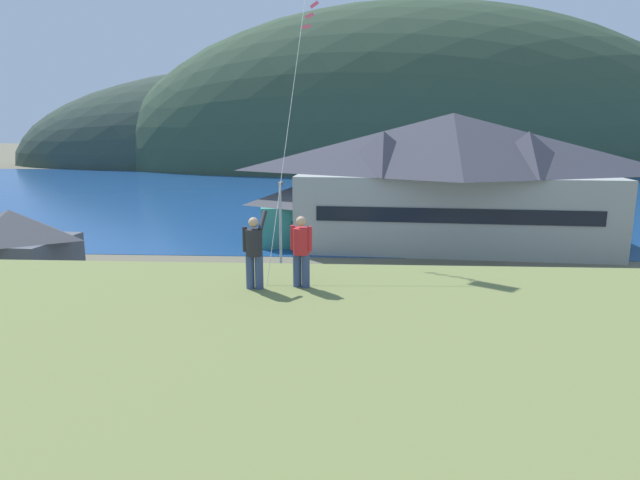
# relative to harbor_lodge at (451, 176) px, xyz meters

# --- Properties ---
(ground_plane) EXTENTS (600.00, 600.00, 0.00)m
(ground_plane) POSITION_rel_harbor_lodge_xyz_m (-10.94, -22.90, -5.77)
(ground_plane) COLOR #66604C
(parking_lot_pad) EXTENTS (40.00, 20.00, 0.10)m
(parking_lot_pad) POSITION_rel_harbor_lodge_xyz_m (-10.94, -17.90, -5.72)
(parking_lot_pad) COLOR gray
(parking_lot_pad) RESTS_ON ground
(bay_water) EXTENTS (360.00, 84.00, 0.03)m
(bay_water) POSITION_rel_harbor_lodge_xyz_m (-10.94, 37.10, -5.75)
(bay_water) COLOR navy
(bay_water) RESTS_ON ground
(far_hill_west_ridge) EXTENTS (139.97, 54.17, 50.25)m
(far_hill_west_ridge) POSITION_rel_harbor_lodge_xyz_m (-27.86, 98.81, -5.77)
(far_hill_west_ridge) COLOR #2D3D33
(far_hill_west_ridge) RESTS_ON ground
(far_hill_east_peak) EXTENTS (145.24, 60.51, 76.58)m
(far_hill_east_peak) POSITION_rel_harbor_lodge_xyz_m (7.24, 88.73, -5.77)
(far_hill_east_peak) COLOR #334733
(far_hill_east_peak) RESTS_ON ground
(harbor_lodge) EXTENTS (26.68, 13.52, 10.82)m
(harbor_lodge) POSITION_rel_harbor_lodge_xyz_m (0.00, 0.00, 0.00)
(harbor_lodge) COLOR #999E99
(harbor_lodge) RESTS_ON ground
(storage_shed_near_lot) EXTENTS (6.39, 5.40, 5.40)m
(storage_shed_near_lot) POSITION_rel_harbor_lodge_xyz_m (-26.37, -17.25, -2.97)
(storage_shed_near_lot) COLOR #474C56
(storage_shed_near_lot) RESTS_ON ground
(storage_shed_waterside) EXTENTS (7.19, 5.99, 4.93)m
(storage_shed_waterside) POSITION_rel_harbor_lodge_xyz_m (-12.70, 0.11, -3.20)
(storage_shed_waterside) COLOR #338475
(storage_shed_waterside) RESTS_ON ground
(wharf_dock) EXTENTS (3.20, 13.11, 0.70)m
(wharf_dock) POSITION_rel_harbor_lodge_xyz_m (-12.12, 12.99, -5.42)
(wharf_dock) COLOR #70604C
(wharf_dock) RESTS_ON ground
(moored_boat_wharfside) EXTENTS (3.22, 7.76, 2.16)m
(moored_boat_wharfside) POSITION_rel_harbor_lodge_xyz_m (-15.67, 16.80, -5.04)
(moored_boat_wharfside) COLOR #A8A399
(moored_boat_wharfside) RESTS_ON ground
(moored_boat_outer_mooring) EXTENTS (2.62, 8.15, 2.16)m
(moored_boat_outer_mooring) POSITION_rel_harbor_lodge_xyz_m (-8.46, 11.66, -5.04)
(moored_boat_outer_mooring) COLOR #A8A399
(moored_boat_outer_mooring) RESTS_ON ground
(parked_car_lone_by_shed) EXTENTS (4.31, 2.28, 1.82)m
(parked_car_lone_by_shed) POSITION_rel_harbor_lodge_xyz_m (-6.05, -15.31, -4.70)
(parked_car_lone_by_shed) COLOR navy
(parked_car_lone_by_shed) RESTS_ON parking_lot_pad
(parked_car_back_row_left) EXTENTS (4.30, 2.26, 1.82)m
(parked_car_back_row_left) POSITION_rel_harbor_lodge_xyz_m (2.03, -16.23, -4.70)
(parked_car_back_row_left) COLOR #9EA3A8
(parked_car_back_row_left) RESTS_ON parking_lot_pad
(parked_car_mid_row_center) EXTENTS (4.30, 2.26, 1.82)m
(parked_car_mid_row_center) POSITION_rel_harbor_lodge_xyz_m (-15.81, -21.21, -4.70)
(parked_car_mid_row_center) COLOR #236633
(parked_car_mid_row_center) RESTS_ON parking_lot_pad
(parked_car_back_row_right) EXTENTS (4.27, 2.18, 1.82)m
(parked_car_back_row_right) POSITION_rel_harbor_lodge_xyz_m (-17.74, -16.68, -4.70)
(parked_car_back_row_right) COLOR black
(parked_car_back_row_right) RESTS_ON parking_lot_pad
(parked_car_corner_spot) EXTENTS (4.27, 2.19, 1.82)m
(parked_car_corner_spot) POSITION_rel_harbor_lodge_xyz_m (-3.66, -23.06, -4.70)
(parked_car_corner_spot) COLOR navy
(parked_car_corner_spot) RESTS_ON parking_lot_pad
(parked_car_front_row_red) EXTENTS (4.35, 2.36, 1.82)m
(parked_car_front_row_red) POSITION_rel_harbor_lodge_xyz_m (-12.11, -15.54, -4.70)
(parked_car_front_row_red) COLOR #236633
(parked_car_front_row_red) RESTS_ON parking_lot_pad
(parking_light_pole) EXTENTS (0.24, 0.78, 6.34)m
(parking_light_pole) POSITION_rel_harbor_lodge_xyz_m (-12.45, -12.34, -1.97)
(parking_light_pole) COLOR #ADADB2
(parking_light_pole) RESTS_ON parking_lot_pad
(person_kite_flyer) EXTENTS (0.55, 0.65, 1.86)m
(person_kite_flyer) POSITION_rel_harbor_lodge_xyz_m (-10.49, -32.28, 1.09)
(person_kite_flyer) COLOR #384770
(person_kite_flyer) RESTS_ON grassy_hill_foreground
(person_companion) EXTENTS (0.53, 0.40, 1.74)m
(person_companion) POSITION_rel_harbor_lodge_xyz_m (-9.38, -32.08, 1.07)
(person_companion) COLOR #384770
(person_companion) RESTS_ON grassy_hill_foreground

